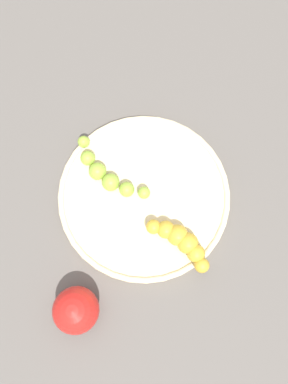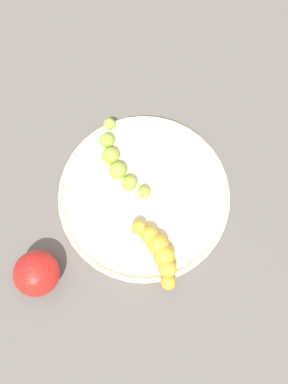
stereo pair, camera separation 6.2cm
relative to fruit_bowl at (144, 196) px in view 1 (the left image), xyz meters
name	(u,v)px [view 1 (the left image)]	position (x,y,z in m)	size (l,w,h in m)	color
ground_plane	(144,198)	(0.00, 0.00, -0.01)	(2.40, 2.40, 0.00)	#56514C
fruit_bowl	(144,196)	(0.00, 0.00, 0.00)	(0.29, 0.29, 0.02)	beige
banana_spotted	(181,241)	(0.09, -0.04, 0.02)	(0.12, 0.05, 0.03)	gold
banana_green	(107,174)	(-0.07, -0.01, 0.02)	(0.16, 0.06, 0.03)	#8CAD38
apple_red	(76,310)	(0.01, -0.21, 0.02)	(0.07, 0.07, 0.07)	red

